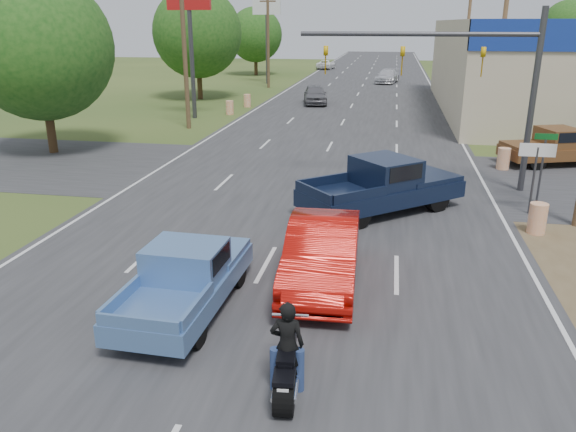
% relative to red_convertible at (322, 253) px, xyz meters
% --- Properties ---
extents(main_road, '(15.00, 180.00, 0.02)m').
position_rel_red_convertible_xyz_m(main_road, '(-1.68, 32.85, -0.83)').
color(main_road, '#2D2D30').
rests_on(main_road, ground).
extents(cross_road, '(120.00, 10.00, 0.02)m').
position_rel_red_convertible_xyz_m(cross_road, '(-1.68, 10.85, -0.83)').
color(cross_road, '#2D2D30').
rests_on(cross_road, ground).
extents(utility_pole_2, '(2.00, 0.28, 10.00)m').
position_rel_red_convertible_xyz_m(utility_pole_2, '(7.82, 23.85, 4.48)').
color(utility_pole_2, '#4C3823').
rests_on(utility_pole_2, ground).
extents(utility_pole_3, '(2.00, 0.28, 10.00)m').
position_rel_red_convertible_xyz_m(utility_pole_3, '(7.82, 41.85, 4.48)').
color(utility_pole_3, '#4C3823').
rests_on(utility_pole_3, ground).
extents(utility_pole_5, '(2.00, 0.28, 10.00)m').
position_rel_red_convertible_xyz_m(utility_pole_5, '(-11.18, 20.85, 4.48)').
color(utility_pole_5, '#4C3823').
rests_on(utility_pole_5, ground).
extents(utility_pole_6, '(2.00, 0.28, 10.00)m').
position_rel_red_convertible_xyz_m(utility_pole_6, '(-11.18, 44.85, 4.48)').
color(utility_pole_6, '#4C3823').
rests_on(utility_pole_6, ground).
extents(tree_0, '(7.14, 7.14, 8.84)m').
position_rel_red_convertible_xyz_m(tree_0, '(-15.68, 12.85, 4.43)').
color(tree_0, '#422D19').
rests_on(tree_0, ground).
extents(tree_1, '(7.56, 7.56, 9.36)m').
position_rel_red_convertible_xyz_m(tree_1, '(-15.18, 34.85, 4.74)').
color(tree_1, '#422D19').
rests_on(tree_1, ground).
extents(tree_2, '(6.72, 6.72, 8.32)m').
position_rel_red_convertible_xyz_m(tree_2, '(-15.88, 58.85, 4.12)').
color(tree_2, '#422D19').
rests_on(tree_2, ground).
extents(tree_4, '(9.24, 9.24, 11.44)m').
position_rel_red_convertible_xyz_m(tree_4, '(-56.68, 67.85, 5.98)').
color(tree_4, '#422D19').
rests_on(tree_4, ground).
extents(tree_5, '(7.98, 7.98, 9.88)m').
position_rel_red_convertible_xyz_m(tree_5, '(28.32, 87.85, 5.05)').
color(tree_5, '#422D19').
rests_on(tree_5, ground).
extents(tree_6, '(8.82, 8.82, 10.92)m').
position_rel_red_convertible_xyz_m(tree_6, '(-31.68, 87.85, 5.67)').
color(tree_6, '#422D19').
rests_on(tree_6, ground).
extents(barrel_0, '(0.56, 0.56, 1.00)m').
position_rel_red_convertible_xyz_m(barrel_0, '(6.32, 4.85, -0.34)').
color(barrel_0, orange).
rests_on(barrel_0, ground).
extents(barrel_1, '(0.56, 0.56, 1.00)m').
position_rel_red_convertible_xyz_m(barrel_1, '(6.72, 13.35, -0.34)').
color(barrel_1, orange).
rests_on(barrel_1, ground).
extents(barrel_2, '(0.56, 0.56, 1.00)m').
position_rel_red_convertible_xyz_m(barrel_2, '(-10.18, 26.85, -0.34)').
color(barrel_2, orange).
rests_on(barrel_2, ground).
extents(barrel_3, '(0.56, 0.56, 1.00)m').
position_rel_red_convertible_xyz_m(barrel_3, '(-9.88, 30.85, -0.34)').
color(barrel_3, orange).
rests_on(barrel_3, ground).
extents(pole_sign_left_near, '(3.00, 0.35, 9.20)m').
position_rel_red_convertible_xyz_m(pole_sign_left_near, '(-12.18, 24.85, 6.33)').
color(pole_sign_left_near, '#3F3F44').
rests_on(pole_sign_left_near, ground).
extents(pole_sign_left_far, '(3.00, 0.35, 9.20)m').
position_rel_red_convertible_xyz_m(pole_sign_left_far, '(-12.18, 48.85, 6.33)').
color(pole_sign_left_far, '#3F3F44').
rests_on(pole_sign_left_far, ground).
extents(lane_sign, '(1.20, 0.08, 2.52)m').
position_rel_red_convertible_xyz_m(lane_sign, '(6.52, 6.85, 1.07)').
color(lane_sign, '#3F3F44').
rests_on(lane_sign, ground).
extents(street_name_sign, '(0.80, 0.08, 2.61)m').
position_rel_red_convertible_xyz_m(street_name_sign, '(7.12, 8.35, 0.77)').
color(street_name_sign, '#3F3F44').
rests_on(street_name_sign, ground).
extents(signal_mast, '(9.12, 0.40, 7.00)m').
position_rel_red_convertible_xyz_m(signal_mast, '(4.14, 9.85, 3.97)').
color(signal_mast, '#3F3F44').
rests_on(signal_mast, ground).
extents(red_convertible, '(1.97, 5.14, 1.67)m').
position_rel_red_convertible_xyz_m(red_convertible, '(0.00, 0.00, 0.00)').
color(red_convertible, '#B10E08').
rests_on(red_convertible, ground).
extents(motorcycle, '(0.71, 2.30, 1.17)m').
position_rel_red_convertible_xyz_m(motorcycle, '(-0.06, -4.66, -0.32)').
color(motorcycle, black).
rests_on(motorcycle, ground).
extents(rider, '(0.66, 0.47, 1.70)m').
position_rel_red_convertible_xyz_m(rider, '(-0.07, -4.60, 0.02)').
color(rider, black).
rests_on(rider, ground).
extents(blue_pickup, '(2.02, 4.92, 1.61)m').
position_rel_red_convertible_xyz_m(blue_pickup, '(-2.94, -1.90, -0.02)').
color(blue_pickup, black).
rests_on(blue_pickup, ground).
extents(navy_pickup, '(5.96, 5.60, 1.96)m').
position_rel_red_convertible_xyz_m(navy_pickup, '(1.46, 6.21, 0.16)').
color(navy_pickup, black).
rests_on(navy_pickup, ground).
extents(brown_pickup, '(5.63, 3.65, 1.74)m').
position_rel_red_convertible_xyz_m(brown_pickup, '(9.32, 14.80, 0.04)').
color(brown_pickup, black).
rests_on(brown_pickup, ground).
extents(distant_car_grey, '(2.58, 4.80, 1.55)m').
position_rel_red_convertible_xyz_m(distant_car_grey, '(-4.76, 33.44, -0.06)').
color(distant_car_grey, slate).
rests_on(distant_car_grey, ground).
extents(distant_car_silver, '(2.87, 5.38, 1.48)m').
position_rel_red_convertible_xyz_m(distant_car_silver, '(0.84, 51.78, -0.09)').
color(distant_car_silver, silver).
rests_on(distant_car_silver, ground).
extents(distant_car_white, '(2.58, 4.79, 1.28)m').
position_rel_red_convertible_xyz_m(distant_car_white, '(-8.18, 70.18, -0.20)').
color(distant_car_white, white).
rests_on(distant_car_white, ground).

